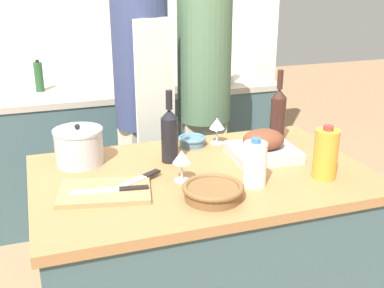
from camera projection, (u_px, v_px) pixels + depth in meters
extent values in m
cube|color=#3D565B|center=(201.00, 269.00, 2.15)|extent=(1.34, 0.83, 0.86)
cube|color=#A37042|center=(202.00, 177.00, 2.00)|extent=(1.38, 0.86, 0.04)
cube|color=#3D565B|center=(131.00, 151.00, 3.51)|extent=(2.06, 0.58, 0.88)
cube|color=#ADA393|center=(128.00, 89.00, 3.35)|extent=(2.12, 0.60, 0.04)
cube|color=silver|center=(116.00, 29.00, 3.53)|extent=(2.62, 0.10, 2.55)
cube|color=#BCBCC1|center=(263.00, 152.00, 2.14)|extent=(0.30, 0.28, 0.04)
ellipsoid|color=brown|center=(264.00, 140.00, 2.12)|extent=(0.20, 0.17, 0.09)
cylinder|color=brown|center=(213.00, 193.00, 1.76)|extent=(0.21, 0.21, 0.04)
torus|color=brown|center=(213.00, 187.00, 1.75)|extent=(0.23, 0.23, 0.02)
cube|color=#AD7F51|center=(105.00, 192.00, 1.80)|extent=(0.38, 0.28, 0.02)
cylinder|color=#B7B7BC|center=(79.00, 148.00, 2.06)|extent=(0.20, 0.20, 0.14)
cylinder|color=#B7B7BC|center=(77.00, 131.00, 2.03)|extent=(0.21, 0.21, 0.01)
sphere|color=black|center=(77.00, 127.00, 2.03)|extent=(0.02, 0.02, 0.02)
cylinder|color=slate|center=(192.00, 142.00, 2.28)|extent=(0.12, 0.12, 0.04)
torus|color=slate|center=(192.00, 138.00, 2.28)|extent=(0.13, 0.13, 0.02)
cylinder|color=orange|center=(326.00, 154.00, 1.91)|extent=(0.10, 0.10, 0.20)
cylinder|color=red|center=(328.00, 128.00, 1.87)|extent=(0.04, 0.04, 0.02)
cylinder|color=white|center=(255.00, 164.00, 1.85)|extent=(0.09, 0.09, 0.17)
cylinder|color=#3360B2|center=(256.00, 141.00, 1.81)|extent=(0.04, 0.04, 0.02)
cylinder|color=black|center=(170.00, 140.00, 2.07)|extent=(0.07, 0.07, 0.20)
cone|color=black|center=(169.00, 114.00, 2.03)|extent=(0.07, 0.07, 0.04)
cylinder|color=black|center=(169.00, 100.00, 2.01)|extent=(0.03, 0.03, 0.08)
cylinder|color=#381E19|center=(278.00, 119.00, 2.32)|extent=(0.07, 0.07, 0.22)
cone|color=#381E19|center=(279.00, 93.00, 2.27)|extent=(0.07, 0.07, 0.04)
cylinder|color=#381E19|center=(280.00, 80.00, 2.25)|extent=(0.03, 0.03, 0.09)
cylinder|color=silver|center=(182.00, 180.00, 1.91)|extent=(0.06, 0.06, 0.00)
cylinder|color=silver|center=(182.00, 171.00, 1.90)|extent=(0.01, 0.01, 0.07)
cone|color=silver|center=(182.00, 157.00, 1.88)|extent=(0.07, 0.07, 0.05)
cylinder|color=silver|center=(217.00, 143.00, 2.32)|extent=(0.06, 0.06, 0.00)
cylinder|color=silver|center=(217.00, 136.00, 2.30)|extent=(0.01, 0.01, 0.07)
cone|color=silver|center=(217.00, 123.00, 2.28)|extent=(0.07, 0.07, 0.05)
cube|color=#B7B7BC|center=(95.00, 191.00, 1.78)|extent=(0.18, 0.06, 0.01)
cube|color=black|center=(134.00, 188.00, 1.80)|extent=(0.11, 0.04, 0.01)
cube|color=#B7B7BC|center=(132.00, 182.00, 1.85)|extent=(0.13, 0.09, 0.01)
cube|color=black|center=(151.00, 173.00, 1.93)|extent=(0.08, 0.06, 0.01)
cube|color=silver|center=(219.00, 79.00, 3.42)|extent=(0.18, 0.14, 0.06)
cylinder|color=#B7B7BC|center=(216.00, 67.00, 3.39)|extent=(0.13, 0.13, 0.11)
cube|color=silver|center=(227.00, 61.00, 3.40)|extent=(0.05, 0.08, 0.19)
cube|color=silver|center=(219.00, 41.00, 3.33)|extent=(0.17, 0.08, 0.10)
cylinder|color=#234C28|center=(160.00, 66.00, 3.52)|extent=(0.05, 0.05, 0.20)
cylinder|color=black|center=(160.00, 51.00, 3.49)|extent=(0.02, 0.02, 0.02)
cylinder|color=#234C28|center=(39.00, 77.00, 3.18)|extent=(0.06, 0.06, 0.19)
cylinder|color=black|center=(37.00, 61.00, 3.14)|extent=(0.02, 0.02, 0.02)
cylinder|color=maroon|center=(159.00, 70.00, 3.45)|extent=(0.05, 0.05, 0.17)
cylinder|color=black|center=(159.00, 56.00, 3.42)|extent=(0.02, 0.02, 0.02)
cube|color=beige|center=(146.00, 192.00, 2.90)|extent=(0.28, 0.23, 0.86)
cylinder|color=navy|center=(141.00, 63.00, 2.62)|extent=(0.31, 0.31, 0.71)
cube|color=silver|center=(156.00, 104.00, 2.59)|extent=(0.23, 0.09, 0.91)
cube|color=beige|center=(203.00, 184.00, 3.00)|extent=(0.27, 0.20, 0.86)
cylinder|color=#4C6B4C|center=(204.00, 59.00, 2.73)|extent=(0.31, 0.31, 0.71)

